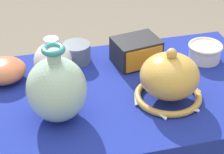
{
  "coord_description": "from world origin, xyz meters",
  "views": [
    {
      "loc": [
        -0.3,
        -1.17,
        1.62
      ],
      "look_at": [
        -0.02,
        -0.06,
        0.87
      ],
      "focal_mm": 70.0,
      "sensor_mm": 36.0,
      "label": 1
    }
  ],
  "objects_px": {
    "vase_tall_bulbous": "(57,89)",
    "cup_wide_ivory": "(205,52)",
    "mosaic_tile_box": "(136,51)",
    "pot_squat_slate": "(77,53)",
    "bowl_shallow_terracotta": "(4,70)",
    "vase_dome_bell": "(169,79)",
    "jar_round_porcelain": "(53,61)"
  },
  "relations": [
    {
      "from": "jar_round_porcelain",
      "to": "vase_tall_bulbous",
      "type": "bearing_deg",
      "value": -94.28
    },
    {
      "from": "vase_tall_bulbous",
      "to": "vase_dome_bell",
      "type": "relative_size",
      "value": 1.06
    },
    {
      "from": "mosaic_tile_box",
      "to": "jar_round_porcelain",
      "type": "height_order",
      "value": "jar_round_porcelain"
    },
    {
      "from": "bowl_shallow_terracotta",
      "to": "jar_round_porcelain",
      "type": "bearing_deg",
      "value": -10.61
    },
    {
      "from": "vase_dome_bell",
      "to": "mosaic_tile_box",
      "type": "bearing_deg",
      "value": 98.06
    },
    {
      "from": "jar_round_porcelain",
      "to": "mosaic_tile_box",
      "type": "bearing_deg",
      "value": 5.25
    },
    {
      "from": "vase_tall_bulbous",
      "to": "cup_wide_ivory",
      "type": "height_order",
      "value": "vase_tall_bulbous"
    },
    {
      "from": "jar_round_porcelain",
      "to": "bowl_shallow_terracotta",
      "type": "bearing_deg",
      "value": 169.39
    },
    {
      "from": "cup_wide_ivory",
      "to": "jar_round_porcelain",
      "type": "relative_size",
      "value": 0.82
    },
    {
      "from": "bowl_shallow_terracotta",
      "to": "pot_squat_slate",
      "type": "bearing_deg",
      "value": 13.35
    },
    {
      "from": "vase_tall_bulbous",
      "to": "vase_dome_bell",
      "type": "xyz_separation_m",
      "value": [
        0.36,
        0.01,
        -0.03
      ]
    },
    {
      "from": "bowl_shallow_terracotta",
      "to": "mosaic_tile_box",
      "type": "bearing_deg",
      "value": -0.37
    },
    {
      "from": "cup_wide_ivory",
      "to": "pot_squat_slate",
      "type": "height_order",
      "value": "pot_squat_slate"
    },
    {
      "from": "bowl_shallow_terracotta",
      "to": "vase_tall_bulbous",
      "type": "bearing_deg",
      "value": -59.19
    },
    {
      "from": "cup_wide_ivory",
      "to": "jar_round_porcelain",
      "type": "xyz_separation_m",
      "value": [
        -0.56,
        0.02,
        0.03
      ]
    },
    {
      "from": "pot_squat_slate",
      "to": "jar_round_porcelain",
      "type": "xyz_separation_m",
      "value": [
        -0.1,
        -0.1,
        0.03
      ]
    },
    {
      "from": "vase_tall_bulbous",
      "to": "mosaic_tile_box",
      "type": "xyz_separation_m",
      "value": [
        0.33,
        0.25,
        -0.06
      ]
    },
    {
      "from": "cup_wide_ivory",
      "to": "pot_squat_slate",
      "type": "relative_size",
      "value": 1.24
    },
    {
      "from": "vase_dome_bell",
      "to": "pot_squat_slate",
      "type": "height_order",
      "value": "vase_dome_bell"
    },
    {
      "from": "vase_dome_bell",
      "to": "jar_round_porcelain",
      "type": "xyz_separation_m",
      "value": [
        -0.35,
        0.22,
        -0.01
      ]
    },
    {
      "from": "vase_tall_bulbous",
      "to": "vase_dome_bell",
      "type": "bearing_deg",
      "value": 1.01
    },
    {
      "from": "mosaic_tile_box",
      "to": "bowl_shallow_terracotta",
      "type": "bearing_deg",
      "value": 169.71
    },
    {
      "from": "mosaic_tile_box",
      "to": "pot_squat_slate",
      "type": "height_order",
      "value": "mosaic_tile_box"
    },
    {
      "from": "vase_dome_bell",
      "to": "bowl_shallow_terracotta",
      "type": "xyz_separation_m",
      "value": [
        -0.51,
        0.25,
        -0.04
      ]
    },
    {
      "from": "mosaic_tile_box",
      "to": "jar_round_porcelain",
      "type": "bearing_deg",
      "value": 175.34
    },
    {
      "from": "mosaic_tile_box",
      "to": "cup_wide_ivory",
      "type": "height_order",
      "value": "mosaic_tile_box"
    },
    {
      "from": "vase_tall_bulbous",
      "to": "cup_wide_ivory",
      "type": "bearing_deg",
      "value": 19.67
    },
    {
      "from": "pot_squat_slate",
      "to": "jar_round_porcelain",
      "type": "relative_size",
      "value": 0.66
    },
    {
      "from": "pot_squat_slate",
      "to": "jar_round_porcelain",
      "type": "height_order",
      "value": "jar_round_porcelain"
    },
    {
      "from": "vase_tall_bulbous",
      "to": "mosaic_tile_box",
      "type": "height_order",
      "value": "vase_tall_bulbous"
    },
    {
      "from": "mosaic_tile_box",
      "to": "bowl_shallow_terracotta",
      "type": "distance_m",
      "value": 0.48
    },
    {
      "from": "cup_wide_ivory",
      "to": "jar_round_porcelain",
      "type": "distance_m",
      "value": 0.57
    }
  ]
}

